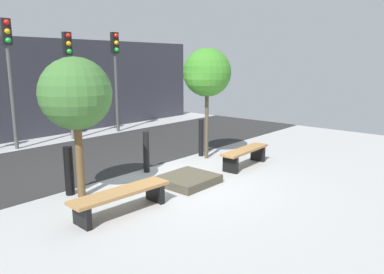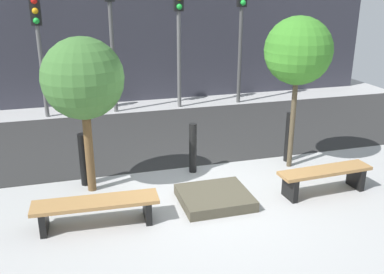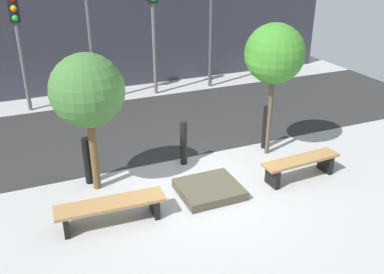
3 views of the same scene
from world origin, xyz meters
TOP-DOWN VIEW (x-y plane):
  - ground_plane at (0.00, 0.00)m, footprint 18.00×18.00m
  - road_strip at (0.00, 3.65)m, footprint 18.00×4.45m
  - building_facade at (0.00, 7.53)m, footprint 16.20×0.50m
  - bench_left at (-2.05, -0.42)m, footprint 1.99×0.57m
  - bench_right at (2.05, -0.42)m, footprint 1.80×0.50m
  - planter_bed at (0.00, -0.22)m, footprint 1.22×1.10m
  - tree_behind_left_bench at (-2.05, 0.89)m, footprint 1.43×1.43m
  - tree_behind_right_bench at (2.05, 0.89)m, footprint 1.33×1.33m
  - bollard_far_left at (-2.15, 1.17)m, footprint 0.19×0.19m
  - bollard_left at (0.00, 1.17)m, footprint 0.15×0.15m
  - bollard_center at (2.15, 1.17)m, footprint 0.15×0.15m
  - traffic_light_mid_west at (-1.00, 6.16)m, footprint 0.28×0.27m
  - traffic_light_mid_east at (1.00, 6.16)m, footprint 0.28×0.27m
  - traffic_light_east at (3.01, 6.16)m, footprint 0.28×0.27m

SIDE VIEW (x-z plane):
  - ground_plane at x=0.00m, z-range 0.00..0.00m
  - road_strip at x=0.00m, z-range 0.00..0.01m
  - planter_bed at x=0.00m, z-range 0.00..0.18m
  - bench_left at x=-2.05m, z-range 0.10..0.54m
  - bench_right at x=2.05m, z-range 0.10..0.58m
  - bollard_far_left at x=-2.15m, z-range 0.00..1.02m
  - bollard_left at x=0.00m, z-range 0.00..1.04m
  - bollard_center at x=2.15m, z-range 0.00..1.10m
  - building_facade at x=0.00m, z-range 0.00..3.56m
  - tree_behind_left_bench at x=-2.05m, z-range 0.69..3.52m
  - tree_behind_right_bench at x=2.05m, z-range 0.87..3.97m
  - traffic_light_mid_east at x=1.00m, z-range 0.71..4.41m
  - traffic_light_east at x=3.01m, z-range 0.72..4.52m
  - traffic_light_mid_west at x=-1.00m, z-range 0.74..4.74m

